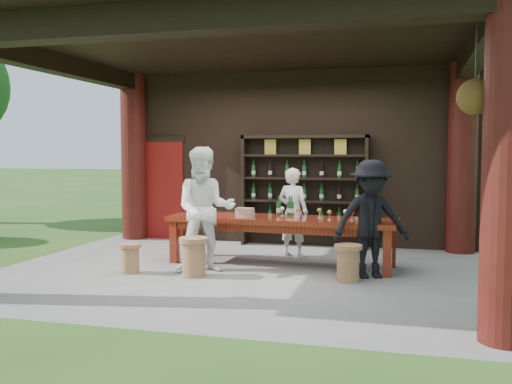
% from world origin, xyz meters
% --- Properties ---
extents(ground, '(90.00, 90.00, 0.00)m').
position_xyz_m(ground, '(0.00, 0.00, 0.00)').
color(ground, '#2D5119').
rests_on(ground, ground).
extents(pavilion, '(7.50, 6.00, 3.60)m').
position_xyz_m(pavilion, '(-0.01, 0.43, 2.13)').
color(pavilion, slate).
rests_on(pavilion, ground).
extents(wine_shelf, '(2.36, 0.36, 2.07)m').
position_xyz_m(wine_shelf, '(0.38, 2.45, 1.04)').
color(wine_shelf, black).
rests_on(wine_shelf, ground).
extents(tasting_table, '(3.61, 1.12, 0.75)m').
position_xyz_m(tasting_table, '(0.35, 0.60, 0.64)').
color(tasting_table, '#5A200C').
rests_on(tasting_table, ground).
extents(stool_near_left, '(0.42, 0.42, 0.55)m').
position_xyz_m(stool_near_left, '(-0.67, -0.51, 0.29)').
color(stool_near_left, '#955F3B').
rests_on(stool_near_left, ground).
extents(stool_near_right, '(0.38, 0.38, 0.50)m').
position_xyz_m(stool_near_right, '(1.48, -0.27, 0.27)').
color(stool_near_right, '#955F3B').
rests_on(stool_near_right, ground).
extents(stool_far_left, '(0.33, 0.33, 0.43)m').
position_xyz_m(stool_far_left, '(-1.65, -0.54, 0.23)').
color(stool_far_left, '#955F3B').
rests_on(stool_far_left, ground).
extents(host, '(0.63, 0.50, 1.50)m').
position_xyz_m(host, '(0.38, 1.37, 0.75)').
color(host, white).
rests_on(host, ground).
extents(guest_woman, '(1.07, 0.95, 1.84)m').
position_xyz_m(guest_woman, '(-0.62, -0.16, 0.92)').
color(guest_woman, white).
rests_on(guest_woman, ground).
extents(guest_man, '(1.22, 0.95, 1.65)m').
position_xyz_m(guest_man, '(1.76, 0.05, 0.83)').
color(guest_man, black).
rests_on(guest_man, ground).
extents(table_bottles, '(0.29, 0.11, 0.31)m').
position_xyz_m(table_bottles, '(0.38, 0.88, 0.90)').
color(table_bottles, '#194C1E').
rests_on(table_bottles, tasting_table).
extents(table_glasses, '(1.19, 0.40, 0.15)m').
position_xyz_m(table_glasses, '(0.93, 0.60, 0.82)').
color(table_glasses, silver).
rests_on(table_glasses, tasting_table).
extents(napkin_basket, '(0.27, 0.19, 0.14)m').
position_xyz_m(napkin_basket, '(-0.21, 0.51, 0.82)').
color(napkin_basket, '#BF6672').
rests_on(napkin_basket, tasting_table).
extents(shrubs, '(15.23, 9.14, 1.36)m').
position_xyz_m(shrubs, '(2.45, 0.95, 0.56)').
color(shrubs, '#194C14').
rests_on(shrubs, ground).
extents(trees, '(21.80, 8.85, 4.80)m').
position_xyz_m(trees, '(3.32, 1.31, 3.37)').
color(trees, '#3F2819').
rests_on(trees, ground).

